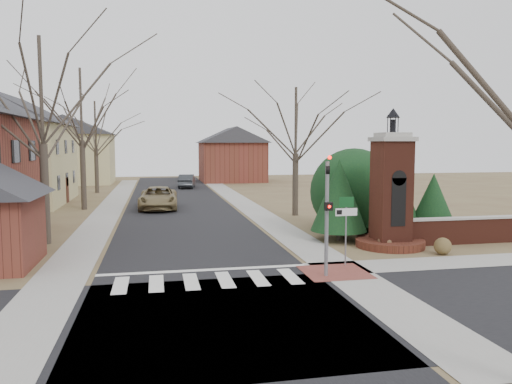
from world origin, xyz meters
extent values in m
plane|color=brown|center=(0.00, 0.00, 0.00)|extent=(120.00, 120.00, 0.00)
cube|color=black|center=(0.00, 22.00, 0.01)|extent=(8.00, 70.00, 0.01)
cube|color=black|center=(0.00, -3.00, 0.01)|extent=(120.00, 8.00, 0.01)
cube|color=silver|center=(0.00, 0.80, 0.01)|extent=(8.00, 2.20, 0.02)
cube|color=silver|center=(0.00, 2.30, 0.01)|extent=(8.00, 0.35, 0.02)
cube|color=gray|center=(5.20, 22.00, 0.01)|extent=(2.00, 60.00, 0.02)
cube|color=gray|center=(-5.20, 22.00, 0.01)|extent=(2.00, 60.00, 0.02)
cube|color=brown|center=(4.80, 1.00, 0.01)|extent=(2.40, 2.40, 0.02)
cylinder|color=slate|center=(4.30, 0.60, 2.10)|extent=(0.14, 0.14, 4.20)
imported|color=black|center=(4.30, 0.60, 4.05)|extent=(0.15, 0.18, 0.90)
sphere|color=#FF0C05|center=(4.30, 0.38, 4.35)|extent=(0.14, 0.14, 0.14)
cube|color=black|center=(4.30, 0.42, 2.60)|extent=(0.28, 0.16, 0.30)
sphere|color=#FF0C05|center=(4.30, 0.33, 2.60)|extent=(0.11, 0.11, 0.11)
cylinder|color=slate|center=(5.60, 2.00, 1.30)|extent=(0.06, 0.06, 2.60)
cube|color=silver|center=(5.60, 1.98, 2.15)|extent=(0.90, 0.03, 0.30)
cube|color=black|center=(5.30, 1.97, 2.15)|extent=(0.22, 0.02, 0.18)
cube|color=#0E4119|center=(5.60, 1.98, 2.55)|extent=(0.60, 0.03, 0.40)
cylinder|color=#542318|center=(9.00, 5.00, 0.18)|extent=(3.20, 3.20, 0.36)
cube|color=#542318|center=(9.00, 5.00, 2.50)|extent=(1.50, 1.50, 5.00)
cube|color=black|center=(9.00, 4.28, 2.20)|extent=(0.70, 0.10, 2.20)
cube|color=gray|center=(9.00, 5.00, 5.05)|extent=(1.70, 1.70, 0.20)
cube|color=gray|center=(9.00, 5.00, 5.25)|extent=(1.30, 1.30, 0.20)
cylinder|color=black|center=(9.00, 5.00, 5.65)|extent=(0.20, 0.20, 0.60)
cone|color=black|center=(9.00, 5.00, 6.25)|extent=(0.64, 0.64, 0.45)
cube|color=#542318|center=(13.50, 5.00, 0.60)|extent=(7.50, 0.40, 1.20)
cube|color=gray|center=(13.50, 5.00, 1.25)|extent=(7.50, 0.50, 0.10)
cube|color=tan|center=(-13.50, 27.00, 3.20)|extent=(9.00, 12.00, 6.40)
cube|color=tan|center=(-12.00, 48.00, 3.00)|extent=(10.00, 8.00, 6.00)
cube|color=tan|center=(-14.80, 46.40, 6.99)|extent=(0.75, 0.75, 3.08)
cube|color=maroon|center=(8.00, 48.00, 2.50)|extent=(8.00, 8.00, 5.00)
cube|color=maroon|center=(5.76, 46.40, 5.90)|extent=(0.75, 0.75, 2.80)
cylinder|color=#473D33|center=(7.20, 7.00, 0.25)|extent=(0.20, 0.20, 0.50)
cone|color=black|center=(7.20, 7.00, 2.30)|extent=(2.80, 2.80, 3.60)
cylinder|color=#473D33|center=(10.50, 8.20, 0.25)|extent=(0.20, 0.20, 0.50)
cone|color=black|center=(10.50, 8.20, 2.60)|extent=(3.40, 3.40, 4.20)
cylinder|color=#473D33|center=(12.50, 7.20, 0.25)|extent=(0.20, 0.20, 0.50)
cone|color=black|center=(12.50, 7.20, 1.90)|extent=(2.40, 2.40, 2.80)
sphere|color=black|center=(9.00, 9.50, 2.40)|extent=(4.80, 4.80, 4.80)
cylinder|color=#473D33|center=(-7.00, 9.00, 2.42)|extent=(0.40, 0.40, 4.83)
cylinder|color=#473D33|center=(-7.00, 22.00, 2.52)|extent=(0.40, 0.40, 5.04)
cylinder|color=#473D33|center=(-7.50, 35.00, 2.21)|extent=(0.40, 0.40, 4.41)
cylinder|color=#473D33|center=(7.50, 16.00, 2.10)|extent=(0.40, 0.40, 4.20)
imported|color=olive|center=(-1.60, 21.24, 0.82)|extent=(2.95, 6.03, 1.65)
imported|color=#34373C|center=(1.60, 39.11, 0.75)|extent=(2.23, 4.74, 1.50)
sphere|color=brown|center=(8.60, 4.60, 0.37)|extent=(0.74, 0.74, 0.74)
sphere|color=brown|center=(10.50, 3.00, 0.38)|extent=(0.75, 0.75, 0.75)
camera|label=1|loc=(-1.74, -16.42, 4.81)|focal=35.00mm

